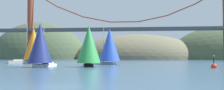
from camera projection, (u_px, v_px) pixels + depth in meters
name	position (u px, v px, depth m)	size (l,w,h in m)	color
ground_plane	(55.00, 87.00, 19.93)	(360.00, 360.00, 0.00)	#385670
headland_left	(39.00, 59.00, 159.83)	(58.23, 44.00, 44.85)	#425138
headland_center	(137.00, 59.00, 153.57)	(77.24, 44.00, 29.32)	#6B664C
suspension_bridge	(125.00, 27.00, 114.91)	(122.56, 6.00, 32.40)	brown
sailboat_blue_spinnaker	(109.00, 45.00, 67.15)	(9.62, 6.45, 9.80)	white
sailboat_orange_sail	(33.00, 45.00, 74.35)	(10.05, 8.32, 11.83)	#B7B2A8
sailboat_navy_sail	(40.00, 44.00, 52.01)	(5.44, 8.16, 9.71)	white
sailboat_green_sail	(89.00, 45.00, 53.45)	(5.91, 8.50, 8.62)	black
channel_buoy	(214.00, 66.00, 49.02)	(1.10, 1.10, 2.64)	red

